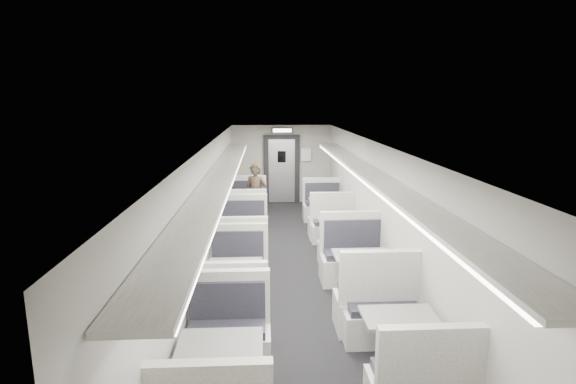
{
  "coord_description": "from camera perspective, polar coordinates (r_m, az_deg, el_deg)",
  "views": [
    {
      "loc": [
        -0.53,
        -7.73,
        3.15
      ],
      "look_at": [
        -0.02,
        1.92,
        1.16
      ],
      "focal_mm": 28.0,
      "sensor_mm": 36.0,
      "label": 1
    }
  ],
  "objects": [
    {
      "name": "wall_notice",
      "position": [
        13.81,
        2.31,
        4.75
      ],
      "size": [
        0.32,
        0.02,
        0.4
      ],
      "primitive_type": "cube",
      "color": "white",
      "rests_on": "room"
    },
    {
      "name": "booth_left_a",
      "position": [
        11.57,
        -5.28,
        -2.33
      ],
      "size": [
        1.02,
        2.07,
        1.11
      ],
      "color": "white",
      "rests_on": "room"
    },
    {
      "name": "window_d",
      "position": [
        4.96,
        -14.14,
        -10.02
      ],
      "size": [
        0.02,
        1.18,
        0.84
      ],
      "primitive_type": "cube",
      "color": "black",
      "rests_on": "room"
    },
    {
      "name": "exit_sign",
      "position": [
        13.21,
        -0.74,
        7.84
      ],
      "size": [
        0.62,
        0.12,
        0.16
      ],
      "color": "black",
      "rests_on": "room"
    },
    {
      "name": "luggage_rack_left",
      "position": [
        7.56,
        -8.41,
        2.1
      ],
      "size": [
        0.46,
        10.4,
        0.09
      ],
      "color": "white",
      "rests_on": "room"
    },
    {
      "name": "passenger",
      "position": [
        11.09,
        -4.13,
        -0.53
      ],
      "size": [
        0.71,
        0.6,
        1.64
      ],
      "primitive_type": "imported",
      "rotation": [
        0.0,
        0.0,
        -0.42
      ],
      "color": "black",
      "rests_on": "room"
    },
    {
      "name": "booth_right_b",
      "position": [
        9.52,
        6.38,
        -5.51
      ],
      "size": [
        0.99,
        2.0,
        1.07
      ],
      "color": "white",
      "rests_on": "room"
    },
    {
      "name": "luggage_rack_right",
      "position": [
        7.74,
        10.28,
        2.25
      ],
      "size": [
        0.46,
        10.4,
        0.09
      ],
      "color": "white",
      "rests_on": "room"
    },
    {
      "name": "booth_right_a",
      "position": [
        11.25,
        4.88,
        -2.73
      ],
      "size": [
        1.02,
        2.07,
        1.11
      ],
      "color": "white",
      "rests_on": "room"
    },
    {
      "name": "booth_left_d",
      "position": [
        5.05,
        -8.46,
        -21.84
      ],
      "size": [
        1.04,
        2.11,
        1.13
      ],
      "color": "white",
      "rests_on": "room"
    },
    {
      "name": "vestibule_door",
      "position": [
        13.83,
        -0.81,
        2.84
      ],
      "size": [
        1.1,
        0.13,
        2.1
      ],
      "color": "black",
      "rests_on": "room"
    },
    {
      "name": "booth_right_c",
      "position": [
        7.27,
        9.52,
        -10.71
      ],
      "size": [
        1.12,
        2.28,
        1.22
      ],
      "color": "white",
      "rests_on": "room"
    },
    {
      "name": "booth_left_b",
      "position": [
        9.12,
        -5.88,
        -6.16
      ],
      "size": [
        1.04,
        2.11,
        1.13
      ],
      "color": "white",
      "rests_on": "room"
    },
    {
      "name": "booth_right_d",
      "position": [
        5.64,
        13.86,
        -18.23
      ],
      "size": [
        1.04,
        2.1,
        1.12
      ],
      "color": "white",
      "rests_on": "room"
    },
    {
      "name": "room",
      "position": [
        7.99,
        0.87,
        -2.52
      ],
      "size": [
        3.24,
        12.24,
        2.64
      ],
      "color": "black",
      "rests_on": "ground"
    },
    {
      "name": "window_b",
      "position": [
        9.16,
        -8.98,
        0.14
      ],
      "size": [
        0.02,
        1.18,
        0.84
      ],
      "primitive_type": "cube",
      "color": "black",
      "rests_on": "room"
    },
    {
      "name": "booth_left_c",
      "position": [
        7.1,
        -6.71,
        -11.61
      ],
      "size": [
        0.99,
        2.01,
        1.08
      ],
      "color": "white",
      "rests_on": "room"
    },
    {
      "name": "window_c",
      "position": [
        7.03,
        -10.78,
        -3.43
      ],
      "size": [
        0.02,
        1.18,
        0.84
      ],
      "primitive_type": "cube",
      "color": "black",
      "rests_on": "room"
    },
    {
      "name": "window_a",
      "position": [
        11.31,
        -7.86,
        2.35
      ],
      "size": [
        0.02,
        1.18,
        0.84
      ],
      "primitive_type": "cube",
      "color": "black",
      "rests_on": "room"
    }
  ]
}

